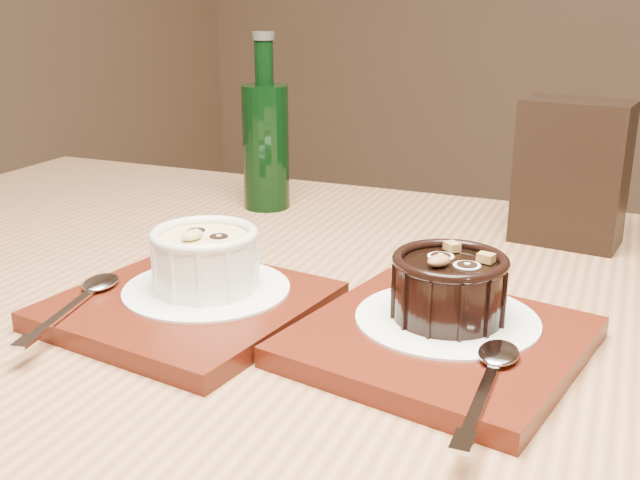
{
  "coord_description": "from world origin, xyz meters",
  "views": [
    {
      "loc": [
        0.21,
        -0.62,
        0.99
      ],
      "look_at": [
        -0.03,
        -0.17,
        0.81
      ],
      "focal_mm": 42.0,
      "sensor_mm": 36.0,
      "label": 1
    }
  ],
  "objects_px": {
    "table": "(334,427)",
    "condiment_stand": "(572,173)",
    "ramekin_white": "(205,256)",
    "green_bottle": "(266,142)",
    "tray_right": "(439,341)",
    "ramekin_dark": "(449,284)",
    "tray_left": "(189,306)"
  },
  "relations": [
    {
      "from": "table",
      "to": "tray_left",
      "type": "distance_m",
      "value": 0.15
    },
    {
      "from": "condiment_stand",
      "to": "tray_left",
      "type": "bearing_deg",
      "value": -124.77
    },
    {
      "from": "tray_right",
      "to": "ramekin_dark",
      "type": "height_order",
      "value": "ramekin_dark"
    },
    {
      "from": "tray_right",
      "to": "green_bottle",
      "type": "xyz_separation_m",
      "value": [
        -0.3,
        0.26,
        0.07
      ]
    },
    {
      "from": "ramekin_dark",
      "to": "condiment_stand",
      "type": "xyz_separation_m",
      "value": [
        0.03,
        0.27,
        0.03
      ]
    },
    {
      "from": "ramekin_dark",
      "to": "green_bottle",
      "type": "xyz_separation_m",
      "value": [
        -0.3,
        0.24,
        0.03
      ]
    },
    {
      "from": "ramekin_white",
      "to": "ramekin_dark",
      "type": "xyz_separation_m",
      "value": [
        0.18,
        0.03,
        -0.0
      ]
    },
    {
      "from": "table",
      "to": "tray_right",
      "type": "xyz_separation_m",
      "value": [
        0.09,
        -0.01,
        0.1
      ]
    },
    {
      "from": "table",
      "to": "ramekin_dark",
      "type": "xyz_separation_m",
      "value": [
        0.08,
        0.01,
        0.13
      ]
    },
    {
      "from": "ramekin_white",
      "to": "green_bottle",
      "type": "distance_m",
      "value": 0.29
    },
    {
      "from": "table",
      "to": "ramekin_dark",
      "type": "distance_m",
      "value": 0.16
    },
    {
      "from": "tray_right",
      "to": "condiment_stand",
      "type": "distance_m",
      "value": 0.3
    },
    {
      "from": "condiment_stand",
      "to": "green_bottle",
      "type": "height_order",
      "value": "green_bottle"
    },
    {
      "from": "ramekin_white",
      "to": "green_bottle",
      "type": "height_order",
      "value": "green_bottle"
    },
    {
      "from": "green_bottle",
      "to": "ramekin_dark",
      "type": "bearing_deg",
      "value": -38.72
    },
    {
      "from": "tray_left",
      "to": "tray_right",
      "type": "height_order",
      "value": "same"
    },
    {
      "from": "table",
      "to": "condiment_stand",
      "type": "height_order",
      "value": "condiment_stand"
    },
    {
      "from": "tray_left",
      "to": "condiment_stand",
      "type": "relative_size",
      "value": 1.29
    },
    {
      "from": "table",
      "to": "ramekin_dark",
      "type": "height_order",
      "value": "ramekin_dark"
    },
    {
      "from": "ramekin_white",
      "to": "table",
      "type": "bearing_deg",
      "value": 21.9
    },
    {
      "from": "tray_left",
      "to": "green_bottle",
      "type": "distance_m",
      "value": 0.32
    },
    {
      "from": "tray_right",
      "to": "ramekin_dark",
      "type": "bearing_deg",
      "value": 94.74
    },
    {
      "from": "tray_right",
      "to": "condiment_stand",
      "type": "xyz_separation_m",
      "value": [
        0.03,
        0.29,
        0.06
      ]
    },
    {
      "from": "table",
      "to": "tray_right",
      "type": "distance_m",
      "value": 0.13
    },
    {
      "from": "table",
      "to": "condiment_stand",
      "type": "relative_size",
      "value": 9.04
    },
    {
      "from": "green_bottle",
      "to": "table",
      "type": "bearing_deg",
      "value": -49.45
    },
    {
      "from": "ramekin_white",
      "to": "condiment_stand",
      "type": "relative_size",
      "value": 0.59
    },
    {
      "from": "ramekin_dark",
      "to": "condiment_stand",
      "type": "distance_m",
      "value": 0.27
    },
    {
      "from": "tray_left",
      "to": "ramekin_dark",
      "type": "height_order",
      "value": "ramekin_dark"
    },
    {
      "from": "tray_right",
      "to": "ramekin_dark",
      "type": "distance_m",
      "value": 0.04
    },
    {
      "from": "table",
      "to": "ramekin_dark",
      "type": "bearing_deg",
      "value": 7.59
    },
    {
      "from": "condiment_stand",
      "to": "ramekin_white",
      "type": "bearing_deg",
      "value": -125.92
    }
  ]
}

